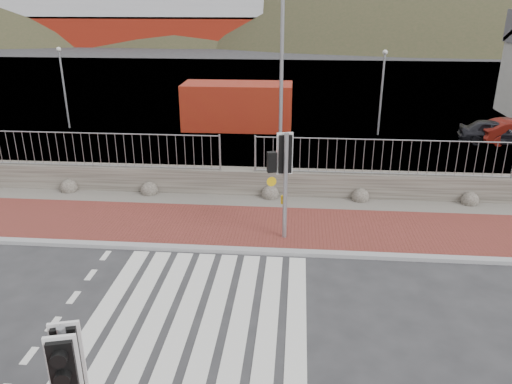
# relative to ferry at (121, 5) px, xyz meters

# --- Properties ---
(ground) EXTENTS (220.00, 220.00, 0.00)m
(ground) POSITION_rel_ferry_xyz_m (24.65, -67.90, -5.36)
(ground) COLOR #28282B
(ground) RESTS_ON ground
(sidewalk_far) EXTENTS (40.00, 3.00, 0.08)m
(sidewalk_far) POSITION_rel_ferry_xyz_m (24.65, -63.40, -5.32)
(sidewalk_far) COLOR maroon
(sidewalk_far) RESTS_ON ground
(kerb_far) EXTENTS (40.00, 0.25, 0.12)m
(kerb_far) POSITION_rel_ferry_xyz_m (24.65, -64.90, -5.31)
(kerb_far) COLOR gray
(kerb_far) RESTS_ON ground
(zebra_crossing) EXTENTS (4.62, 5.60, 0.01)m
(zebra_crossing) POSITION_rel_ferry_xyz_m (24.65, -67.90, -5.36)
(zebra_crossing) COLOR silver
(zebra_crossing) RESTS_ON ground
(gravel_strip) EXTENTS (40.00, 1.50, 0.06)m
(gravel_strip) POSITION_rel_ferry_xyz_m (24.65, -61.40, -5.33)
(gravel_strip) COLOR #59544C
(gravel_strip) RESTS_ON ground
(stone_wall) EXTENTS (40.00, 0.60, 0.90)m
(stone_wall) POSITION_rel_ferry_xyz_m (24.65, -60.60, -4.91)
(stone_wall) COLOR #47423A
(stone_wall) RESTS_ON ground
(railing) EXTENTS (18.07, 0.07, 1.22)m
(railing) POSITION_rel_ferry_xyz_m (24.65, -60.75, -3.54)
(railing) COLOR gray
(railing) RESTS_ON stone_wall
(quay) EXTENTS (120.00, 40.00, 0.50)m
(quay) POSITION_rel_ferry_xyz_m (24.65, -40.00, -5.36)
(quay) COLOR #4C4C4F
(quay) RESTS_ON ground
(water) EXTENTS (220.00, 50.00, 0.05)m
(water) POSITION_rel_ferry_xyz_m (24.65, -5.00, -5.36)
(water) COLOR #3F4C54
(water) RESTS_ON ground
(ferry) EXTENTS (50.00, 16.00, 20.00)m
(ferry) POSITION_rel_ferry_xyz_m (0.00, 0.00, 0.00)
(ferry) COLOR maroon
(ferry) RESTS_ON ground
(hills_backdrop) EXTENTS (254.00, 90.00, 100.00)m
(hills_backdrop) POSITION_rel_ferry_xyz_m (31.40, 20.00, -28.42)
(hills_backdrop) COLOR #323520
(hills_backdrop) RESTS_ON ground
(traffic_signal_near) EXTENTS (0.43, 0.32, 2.69)m
(traffic_signal_near) POSITION_rel_ferry_xyz_m (23.87, -71.97, -3.41)
(traffic_signal_near) COLOR gray
(traffic_signal_near) RESTS_ON ground
(traffic_signal_far) EXTENTS (0.76, 0.41, 3.11)m
(traffic_signal_far) POSITION_rel_ferry_xyz_m (26.32, -64.03, -3.11)
(traffic_signal_far) COLOR gray
(traffic_signal_far) RESTS_ON ground
(streetlight) EXTENTS (1.43, 0.73, 7.12)m
(streetlight) POSITION_rel_ferry_xyz_m (26.16, -59.85, -1.36)
(streetlight) COLOR gray
(streetlight) RESTS_ON ground
(shipping_container) EXTENTS (5.62, 2.39, 2.33)m
(shipping_container) POSITION_rel_ferry_xyz_m (23.50, -51.25, -4.20)
(shipping_container) COLOR maroon
(shipping_container) RESTS_ON ground
(car_a) EXTENTS (3.48, 1.83, 1.13)m
(car_a) POSITION_rel_ferry_xyz_m (35.89, -53.19, -4.80)
(car_a) COLOR black
(car_a) RESTS_ON ground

